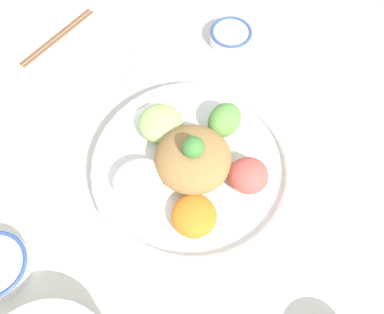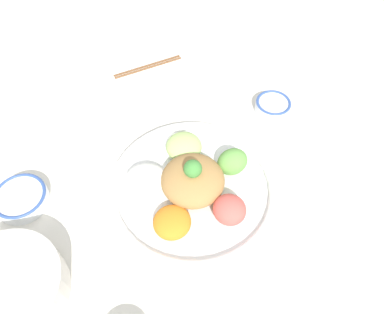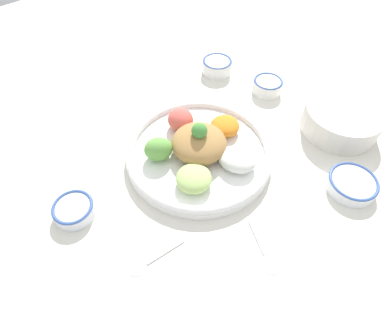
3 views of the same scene
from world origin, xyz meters
name	(u,v)px [view 3 (image 3 of 3)]	position (x,y,z in m)	size (l,w,h in m)	color
ground_plane	(211,161)	(0.00, 0.00, 0.00)	(2.40, 2.40, 0.00)	silver
salad_platter	(199,150)	(0.03, 0.02, 0.03)	(0.37, 0.37, 0.11)	white
sauce_bowl_red	(268,85)	(0.09, -0.32, 0.02)	(0.09, 0.09, 0.04)	white
rice_bowl_blue	(74,210)	(0.09, 0.33, 0.02)	(0.09, 0.09, 0.03)	white
sauce_bowl_dark	(217,66)	(0.26, -0.27, 0.02)	(0.09, 0.09, 0.04)	white
rice_bowl_plain	(352,184)	(-0.28, -0.19, 0.02)	(0.11, 0.11, 0.03)	white
side_serving_bowl	(342,118)	(-0.14, -0.34, 0.04)	(0.20, 0.20, 0.07)	silver
serving_spoon_main	(266,254)	(-0.25, 0.09, 0.00)	(0.12, 0.08, 0.01)	silver
serving_spoon_extra	(149,260)	(-0.11, 0.27, 0.00)	(0.04, 0.13, 0.01)	silver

